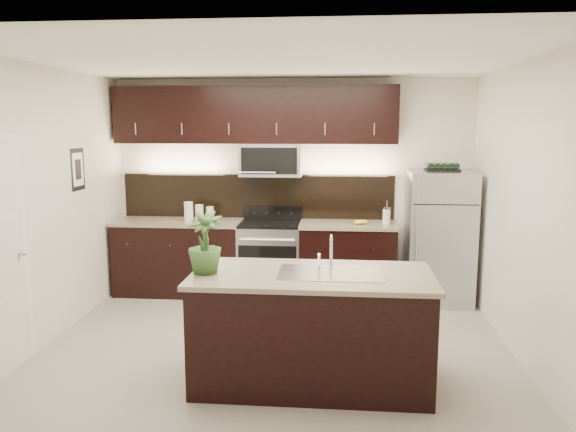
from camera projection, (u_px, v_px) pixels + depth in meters
The scene contains 12 objects.
ground at pixel (275, 348), 5.42m from camera, with size 4.50×4.50×0.00m, color gray.
room_walls at pixel (262, 173), 5.12m from camera, with size 4.52×4.02×2.71m.
counter_run at pixel (254, 258), 7.05m from camera, with size 3.51×0.65×0.94m.
upper_fixtures at pixel (257, 124), 6.92m from camera, with size 3.49×0.40×1.66m.
island at pixel (312, 328), 4.63m from camera, with size 1.96×0.96×0.94m.
sink_faucet at pixel (331, 271), 4.55m from camera, with size 0.84×0.50×0.28m.
refrigerator at pixel (439, 237), 6.73m from camera, with size 0.77×0.69×1.59m, color #B2B2B7.
wine_rack at pixel (442, 167), 6.60m from camera, with size 0.39×0.24×0.10m.
plant at pixel (205, 243), 4.52m from camera, with size 0.28×0.28×0.50m, color #2E5020.
canisters at pixel (197, 212), 7.00m from camera, with size 0.35×0.19×0.24m.
french_press at pixel (387, 216), 6.76m from camera, with size 0.10×0.10×0.28m.
bananas at pixel (356, 222), 6.77m from camera, with size 0.17×0.13×0.05m, color yellow.
Camera 1 is at (0.59, -5.11, 2.13)m, focal length 35.00 mm.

